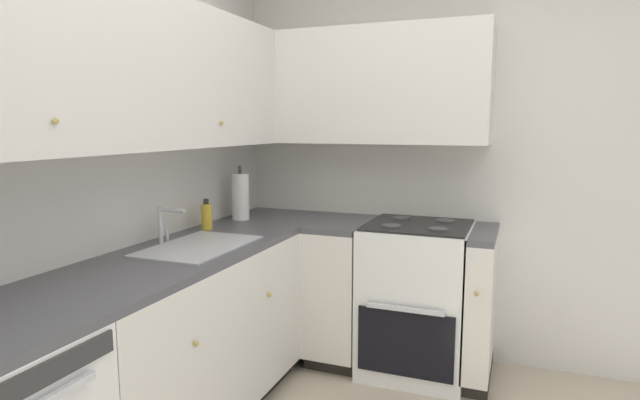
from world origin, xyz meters
name	(u,v)px	position (x,y,z in m)	size (l,w,h in m)	color
wall_back	(50,175)	(0.00, 1.47, 1.30)	(3.62, 0.05, 2.61)	silver
wall_right	(461,158)	(1.79, 0.00, 1.30)	(0.05, 3.00, 2.61)	silver
lower_cabinets_back	(182,344)	(0.41, 1.15, 0.44)	(1.50, 0.62, 0.87)	silver
countertop_back	(179,255)	(0.41, 1.15, 0.89)	(2.70, 0.60, 0.04)	#4C4C51
lower_cabinets_right	(382,297)	(1.46, 0.42, 0.44)	(0.62, 1.10, 0.87)	silver
countertop_right	(383,227)	(1.46, 0.42, 0.89)	(0.60, 1.10, 0.03)	#4C4C51
oven_range	(417,297)	(1.48, 0.20, 0.46)	(0.68, 0.62, 1.06)	white
upper_cabinets_back	(122,70)	(0.25, 1.29, 1.75)	(2.38, 0.34, 0.71)	silver
upper_cabinets_right	(357,87)	(1.60, 0.64, 1.75)	(0.32, 1.63, 0.71)	silver
sink	(200,255)	(0.54, 1.12, 0.87)	(0.62, 0.40, 0.10)	#B7B7BC
faucet	(165,222)	(0.54, 1.32, 1.02)	(0.07, 0.16, 0.18)	silver
soap_bottle	(207,216)	(0.92, 1.33, 0.99)	(0.06, 0.06, 0.18)	gold
paper_towel_roll	(241,196)	(1.28, 1.31, 1.06)	(0.11, 0.11, 0.36)	white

